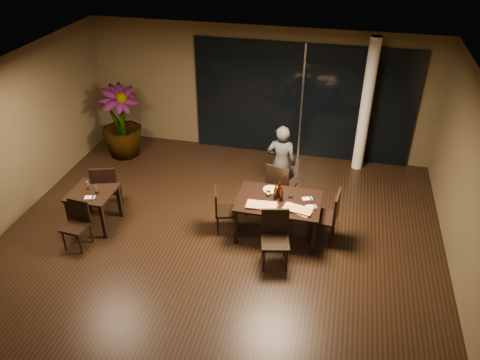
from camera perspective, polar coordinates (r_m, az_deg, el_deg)
name	(u,v)px	position (r m, az deg, el deg)	size (l,w,h in m)	color
ground	(214,253)	(8.39, -3.18, -8.84)	(8.00, 8.00, 0.00)	black
wall_back	(260,91)	(11.04, 2.43, 10.82)	(8.00, 0.10, 3.00)	#4E4229
ceiling	(208,91)	(6.81, -3.94, 10.76)	(8.00, 8.00, 0.04)	silver
window_panel	(302,102)	(10.88, 7.56, 9.40)	(5.00, 0.06, 2.70)	black
column	(366,107)	(10.51, 15.09, 8.63)	(0.24, 0.24, 3.00)	white
main_table	(279,204)	(8.43, 4.74, -2.89)	(1.50, 1.00, 0.75)	black
side_table	(93,197)	(9.09, -17.49, -2.00)	(0.80, 0.80, 0.75)	black
chair_main_far	(280,184)	(9.16, 4.85, -0.51)	(0.59, 0.59, 1.03)	black
chair_main_near	(275,235)	(7.89, 4.29, -6.69)	(0.56, 0.56, 1.00)	black
chair_main_left	(222,208)	(8.61, -2.21, -3.45)	(0.51, 0.51, 0.88)	black
chair_main_right	(328,214)	(8.45, 10.74, -4.13)	(0.53, 0.53, 1.03)	black
chair_side_far	(106,186)	(9.40, -15.99, -0.73)	(0.61, 0.61, 1.05)	black
chair_side_near	(77,221)	(8.77, -19.22, -4.76)	(0.44, 0.44, 0.88)	black
diner	(281,163)	(9.42, 5.02, 2.11)	(0.55, 0.36, 1.61)	#292B2E
potted_plant	(121,122)	(11.33, -14.30, 6.84)	(0.93, 0.93, 1.70)	#1C541C
pizza_board_left	(262,206)	(8.21, 2.65, -3.18)	(0.56, 0.28, 0.01)	#3F2314
pizza_board_right	(298,210)	(8.16, 7.04, -3.66)	(0.50, 0.25, 0.01)	#4C2D18
oblong_pizza_left	(262,205)	(8.20, 2.66, -3.08)	(0.51, 0.23, 0.02)	maroon
oblong_pizza_right	(298,209)	(8.15, 7.04, -3.57)	(0.48, 0.22, 0.02)	#6A090B
round_pizza	(271,190)	(8.64, 3.79, -1.20)	(0.28, 0.28, 0.01)	red
bottle_a	(276,192)	(8.32, 4.37, -1.45)	(0.07, 0.07, 0.31)	black
bottle_b	(281,193)	(8.29, 5.05, -1.65)	(0.07, 0.07, 0.31)	black
bottle_c	(279,190)	(8.37, 4.81, -1.20)	(0.07, 0.07, 0.33)	black
tumbler_left	(268,194)	(8.46, 3.48, -1.66)	(0.08, 0.08, 0.10)	white
tumbler_right	(290,195)	(8.45, 6.17, -1.88)	(0.07, 0.07, 0.09)	white
napkin_near	(311,207)	(8.27, 8.65, -3.24)	(0.18, 0.10, 0.01)	silver
napkin_far	(307,199)	(8.47, 8.21, -2.27)	(0.18, 0.10, 0.01)	white
wine_glass_a	(87,185)	(9.07, -18.10, -0.62)	(0.07, 0.07, 0.16)	white
wine_glass_b	(96,189)	(8.90, -17.16, -1.08)	(0.07, 0.07, 0.17)	white
side_napkin	(90,197)	(8.84, -17.85, -2.04)	(0.18, 0.11, 0.01)	white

